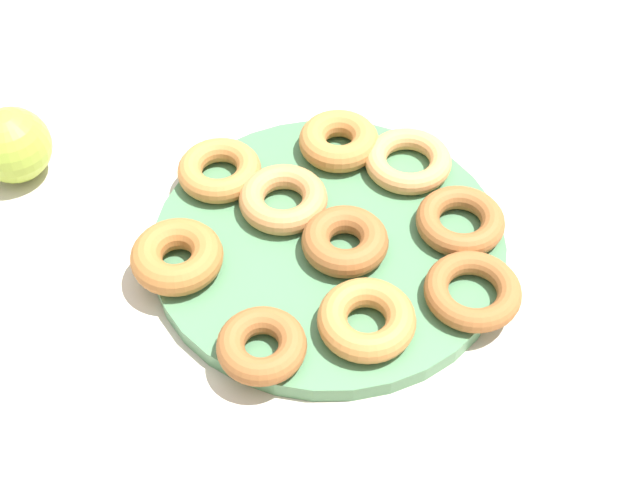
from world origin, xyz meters
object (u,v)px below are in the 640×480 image
object	(u,v)px
donut_1	(283,199)
donut_5	(262,346)
apple	(13,145)
donut_7	(219,170)
donut_9	(366,320)
donut_0	(339,141)
donut_8	(408,161)
donut_plate	(329,244)
donut_2	(460,221)
donut_3	(473,291)
donut_6	(345,241)
donut_4	(177,257)

from	to	relation	value
donut_1	donut_5	distance (m)	0.17
donut_5	apple	distance (m)	0.35
donut_1	donut_7	world-z (taller)	same
donut_9	donut_5	bearing A→B (deg)	32.21
donut_5	donut_9	world-z (taller)	donut_9
donut_5	donut_7	bearing A→B (deg)	-60.20
donut_0	donut_7	xyz separation A→B (m)	(0.10, 0.07, -0.00)
donut_1	donut_9	xyz separation A→B (m)	(-0.11, 0.12, 0.00)
donut_8	donut_plate	bearing A→B (deg)	65.15
donut_1	donut_2	bearing A→B (deg)	-173.25
donut_8	apple	world-z (taller)	apple
donut_7	donut_3	bearing A→B (deg)	163.43
donut_6	donut_7	bearing A→B (deg)	-21.37
donut_plate	donut_5	bearing A→B (deg)	82.37
donut_0	apple	world-z (taller)	apple
donut_7	donut_8	size ratio (longest dim) A/B	0.95
donut_1	donut_6	distance (m)	0.08
donut_5	donut_9	xyz separation A→B (m)	(-0.08, -0.05, 0.00)
donut_4	donut_5	world-z (taller)	donut_4
donut_4	donut_6	distance (m)	0.16
donut_plate	donut_9	bearing A→B (deg)	122.85
donut_2	donut_5	xyz separation A→B (m)	(0.14, 0.19, 0.00)
donut_plate	donut_6	size ratio (longest dim) A/B	4.13
donut_plate	donut_8	distance (m)	0.13
donut_1	donut_5	bearing A→B (deg)	101.49
donut_5	apple	world-z (taller)	apple
donut_plate	donut_4	bearing A→B (deg)	30.40
donut_plate	donut_6	world-z (taller)	donut_6
donut_2	donut_8	xyz separation A→B (m)	(0.07, -0.07, -0.00)
donut_plate	donut_7	world-z (taller)	donut_7
donut_0	donut_4	xyz separation A→B (m)	(0.10, 0.19, 0.00)
donut_0	apple	xyz separation A→B (m)	(0.31, 0.11, 0.01)
donut_3	donut_4	size ratio (longest dim) A/B	1.02
donut_plate	donut_5	world-z (taller)	donut_5
donut_2	apple	world-z (taller)	apple
donut_3	donut_8	bearing A→B (deg)	-58.32
donut_0	donut_plate	bearing A→B (deg)	100.73
donut_3	apple	size ratio (longest dim) A/B	1.12
donut_5	donut_7	size ratio (longest dim) A/B	0.92
donut_plate	donut_8	size ratio (longest dim) A/B	3.83
donut_0	apple	bearing A→B (deg)	18.51
donut_1	donut_6	world-z (taller)	donut_6
donut_0	donut_2	xyz separation A→B (m)	(-0.14, 0.07, -0.00)
donut_5	donut_6	bearing A→B (deg)	-106.09
donut_8	apple	xyz separation A→B (m)	(0.39, 0.10, 0.01)
donut_0	donut_8	bearing A→B (deg)	175.19
apple	donut_3	bearing A→B (deg)	174.32
donut_1	donut_7	distance (m)	0.08
donut_0	donut_8	xyz separation A→B (m)	(-0.07, 0.01, -0.00)
donut_0	donut_4	size ratio (longest dim) A/B	0.97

